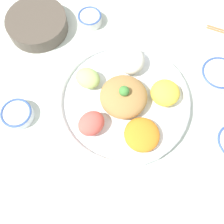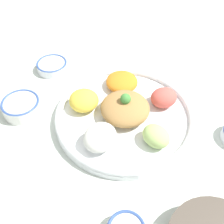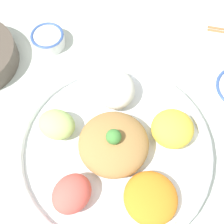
{
  "view_description": "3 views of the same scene",
  "coord_description": "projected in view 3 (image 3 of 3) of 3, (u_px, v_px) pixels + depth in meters",
  "views": [
    {
      "loc": [
        -0.29,
        0.16,
        0.77
      ],
      "look_at": [
        -0.02,
        0.07,
        0.02
      ],
      "focal_mm": 42.0,
      "sensor_mm": 36.0,
      "label": 1
    },
    {
      "loc": [
        0.54,
        0.02,
        0.61
      ],
      "look_at": [
        0.02,
        -0.01,
        0.04
      ],
      "focal_mm": 42.0,
      "sensor_mm": 36.0,
      "label": 2
    },
    {
      "loc": [
        -0.19,
        0.13,
        0.65
      ],
      "look_at": [
        0.06,
        0.01,
        0.1
      ],
      "focal_mm": 50.0,
      "sensor_mm": 36.0,
      "label": 3
    }
  ],
  "objects": [
    {
      "name": "ground_plane",
      "position": [
        127.0,
        151.0,
        0.68
      ],
      "size": [
        2.4,
        2.4,
        0.0
      ],
      "primitive_type": "plane",
      "color": "silver"
    },
    {
      "name": "salad_platter",
      "position": [
        115.0,
        147.0,
        0.66
      ],
      "size": [
        0.42,
        0.42,
        0.1
      ],
      "color": "white",
      "rests_on": "ground_plane"
    },
    {
      "name": "rice_bowl_blue",
      "position": [
        48.0,
        39.0,
        0.79
      ],
      "size": [
        0.08,
        0.08,
        0.04
      ],
      "color": "white",
      "rests_on": "ground_plane"
    }
  ]
}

